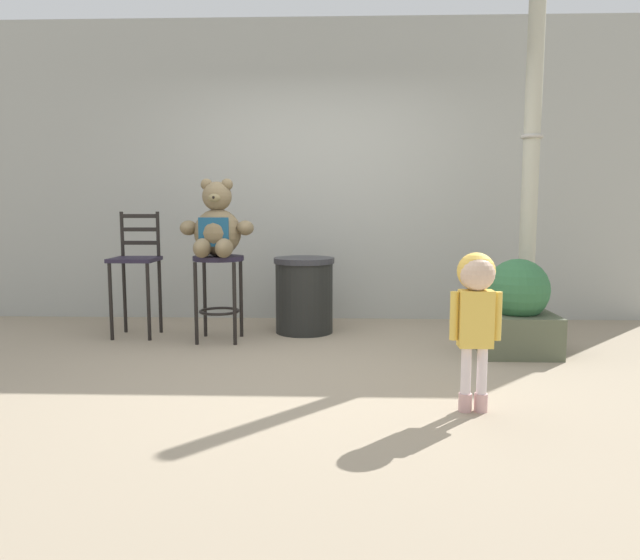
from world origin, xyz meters
TOP-DOWN VIEW (x-y plane):
  - ground_plane at (0.00, 0.00)m, footprint 24.00×24.00m
  - building_wall at (0.00, 2.12)m, footprint 6.96×0.30m
  - bar_stool_with_teddy at (-0.79, 0.89)m, footprint 0.43×0.43m
  - teddy_bear at (-0.79, 0.86)m, footprint 0.62×0.56m
  - child_walking at (1.01, -0.86)m, footprint 0.29×0.23m
  - trash_bin at (-0.08, 1.26)m, footprint 0.56×0.56m
  - lamppost at (1.89, 1.11)m, footprint 0.33×0.33m
  - bar_chair_empty at (-1.57, 1.07)m, footprint 0.39×0.39m
  - planter_with_shrub at (1.65, 0.52)m, footprint 0.58×0.58m

SIDE VIEW (x-z plane):
  - ground_plane at x=0.00m, z-range 0.00..0.00m
  - planter_with_shrub at x=1.65m, z-range -0.03..0.72m
  - trash_bin at x=-0.08m, z-range 0.00..0.70m
  - bar_stool_with_teddy at x=-0.79m, z-range 0.17..0.91m
  - bar_chair_empty at x=-1.57m, z-range 0.08..1.19m
  - child_walking at x=1.01m, z-range 0.20..1.10m
  - teddy_bear at x=-0.79m, z-range 0.65..1.31m
  - lamppost at x=1.89m, z-range -0.30..2.74m
  - building_wall at x=0.00m, z-range 0.00..3.03m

